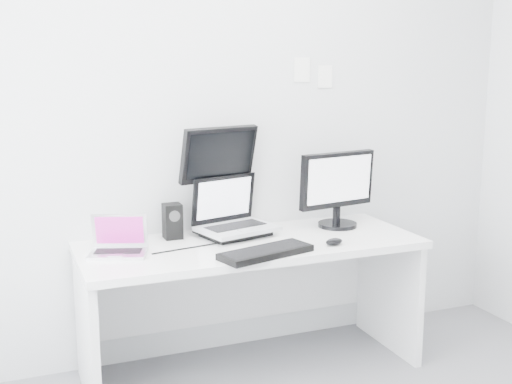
# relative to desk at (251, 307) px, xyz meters

# --- Properties ---
(back_wall) EXTENTS (3.60, 0.00, 3.60)m
(back_wall) POSITION_rel_desk_xyz_m (0.00, 0.35, 0.99)
(back_wall) COLOR silver
(back_wall) RESTS_ON ground
(desk) EXTENTS (1.80, 0.70, 0.73)m
(desk) POSITION_rel_desk_xyz_m (0.00, 0.00, 0.00)
(desk) COLOR white
(desk) RESTS_ON ground
(macbook) EXTENTS (0.33, 0.29, 0.21)m
(macbook) POSITION_rel_desk_xyz_m (-0.70, 0.01, 0.47)
(macbook) COLOR silver
(macbook) RESTS_ON desk
(speaker) EXTENTS (0.11, 0.11, 0.19)m
(speaker) POSITION_rel_desk_xyz_m (-0.37, 0.22, 0.46)
(speaker) COLOR black
(speaker) RESTS_ON desk
(dell_laptop) EXTENTS (0.47, 0.40, 0.33)m
(dell_laptop) POSITION_rel_desk_xyz_m (-0.03, 0.13, 0.53)
(dell_laptop) COLOR #B7B9BF
(dell_laptop) RESTS_ON desk
(rear_monitor) EXTENTS (0.48, 0.27, 0.61)m
(rear_monitor) POSITION_rel_desk_xyz_m (-0.10, 0.25, 0.67)
(rear_monitor) COLOR black
(rear_monitor) RESTS_ON desk
(samsung_monitor) EXTENTS (0.52, 0.30, 0.45)m
(samsung_monitor) POSITION_rel_desk_xyz_m (0.58, 0.12, 0.59)
(samsung_monitor) COLOR black
(samsung_monitor) RESTS_ON desk
(keyboard) EXTENTS (0.51, 0.29, 0.03)m
(keyboard) POSITION_rel_desk_xyz_m (-0.02, -0.26, 0.38)
(keyboard) COLOR black
(keyboard) RESTS_ON desk
(mouse) EXTENTS (0.12, 0.10, 0.03)m
(mouse) POSITION_rel_desk_xyz_m (0.38, -0.22, 0.38)
(mouse) COLOR black
(mouse) RESTS_ON desk
(wall_note_0) EXTENTS (0.10, 0.00, 0.14)m
(wall_note_0) POSITION_rel_desk_xyz_m (0.45, 0.34, 1.26)
(wall_note_0) COLOR white
(wall_note_0) RESTS_ON back_wall
(wall_note_1) EXTENTS (0.09, 0.00, 0.13)m
(wall_note_1) POSITION_rel_desk_xyz_m (0.60, 0.34, 1.22)
(wall_note_1) COLOR white
(wall_note_1) RESTS_ON back_wall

